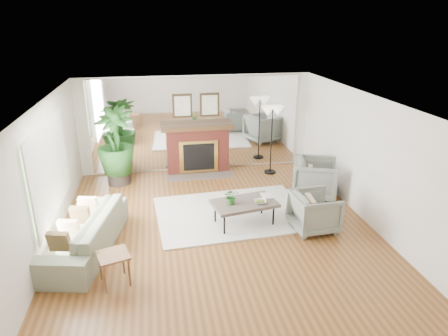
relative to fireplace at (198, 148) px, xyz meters
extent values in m
plane|color=brown|center=(0.00, -3.26, -0.66)|extent=(7.00, 7.00, 0.00)
cube|color=white|center=(-2.99, -3.26, 0.59)|extent=(0.02, 7.00, 2.50)
cube|color=white|center=(2.99, -3.26, 0.59)|extent=(0.02, 7.00, 2.50)
cube|color=white|center=(0.00, 0.23, 0.59)|extent=(6.00, 0.02, 2.50)
cube|color=silver|center=(0.00, 0.21, 0.59)|extent=(5.40, 0.04, 2.40)
cube|color=#B2E09E|center=(-2.96, -2.86, 0.69)|extent=(0.04, 2.40, 1.50)
cube|color=maroon|center=(0.00, 0.02, -0.06)|extent=(1.60, 0.40, 1.20)
cube|color=gold|center=(0.00, -0.19, -0.18)|extent=(1.00, 0.04, 0.85)
cube|color=black|center=(0.00, -0.21, -0.18)|extent=(0.80, 0.04, 0.70)
cube|color=#574C44|center=(0.00, -0.33, -0.64)|extent=(1.70, 0.55, 0.03)
cube|color=#462D16|center=(0.00, 0.00, 0.56)|extent=(1.85, 0.46, 0.10)
cube|color=black|center=(-0.35, 0.17, 1.09)|extent=(0.50, 0.04, 0.60)
cube|color=black|center=(0.35, 0.17, 1.09)|extent=(0.50, 0.04, 0.60)
cube|color=silver|center=(0.42, -2.55, -0.64)|extent=(3.24, 2.42, 0.03)
cube|color=#574C44|center=(0.55, -3.04, -0.20)|extent=(1.35, 0.94, 0.06)
cylinder|color=black|center=(0.10, -3.39, -0.44)|extent=(0.04, 0.04, 0.43)
cylinder|color=black|center=(1.11, -3.20, -0.44)|extent=(0.04, 0.04, 0.43)
cylinder|color=black|center=(0.00, -2.89, -0.44)|extent=(0.04, 0.04, 0.43)
cylinder|color=black|center=(1.01, -2.70, -0.44)|extent=(0.04, 0.04, 0.43)
imported|color=gray|center=(-2.41, -3.45, -0.31)|extent=(1.41, 2.52, 0.69)
imported|color=gray|center=(2.43, -2.02, -0.22)|extent=(1.25, 1.23, 0.89)
imported|color=gray|center=(1.84, -3.46, -0.28)|extent=(0.89, 0.86, 0.76)
cube|color=brown|center=(-1.81, -4.51, -0.17)|extent=(0.56, 0.56, 0.04)
cylinder|color=brown|center=(-1.93, -4.73, -0.42)|extent=(0.04, 0.04, 0.49)
cylinder|color=brown|center=(-1.59, -4.63, -0.42)|extent=(0.04, 0.04, 0.49)
cylinder|color=brown|center=(-2.04, -4.39, -0.42)|extent=(0.04, 0.04, 0.49)
cylinder|color=brown|center=(-1.70, -4.28, -0.42)|extent=(0.04, 0.04, 0.49)
cylinder|color=#29231E|center=(-2.02, -0.45, -0.46)|extent=(0.55, 0.55, 0.39)
imported|color=#2D6324|center=(-2.02, -0.45, 0.43)|extent=(1.14, 1.14, 1.63)
cylinder|color=black|center=(1.86, -0.42, -0.64)|extent=(0.30, 0.30, 0.04)
cylinder|color=black|center=(1.86, -0.42, 0.20)|extent=(0.03, 0.03, 1.71)
cone|color=beige|center=(1.73, -0.42, 1.00)|extent=(0.32, 0.32, 0.24)
cone|color=beige|center=(1.99, -0.42, 1.00)|extent=(0.32, 0.32, 0.24)
imported|color=#2D6324|center=(0.29, -3.08, -0.01)|extent=(0.31, 0.27, 0.31)
imported|color=brown|center=(0.84, -3.14, -0.14)|extent=(0.26, 0.26, 0.06)
imported|color=brown|center=(0.95, -2.87, -0.16)|extent=(0.22, 0.29, 0.02)
camera|label=1|loc=(-1.07, -9.89, 3.21)|focal=32.00mm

